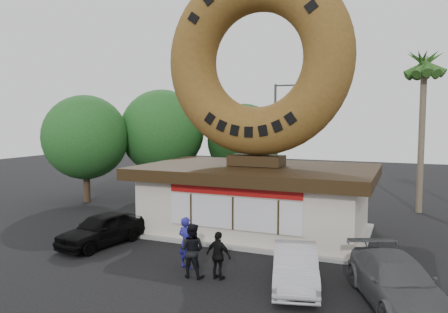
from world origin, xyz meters
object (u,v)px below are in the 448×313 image
car_black (102,229)px  giant_donut (257,60)px  donut_shop (256,196)px  car_silver (295,266)px  person_left (186,242)px  person_right (219,256)px  person_center (192,250)px  street_lamp (277,134)px  car_grey (397,281)px

car_black → giant_donut: bearing=50.6°
donut_shop → car_silver: 7.12m
person_left → person_right: bearing=173.7°
giant_donut → car_silver: (3.46, -6.14, -7.71)m
donut_shop → person_left: (-0.73, -5.96, -0.80)m
person_center → car_black: size_ratio=0.46×
donut_shop → car_black: bearing=-139.1°
car_black → street_lamp: bearing=85.6°
giant_donut → person_center: size_ratio=4.75×
giant_donut → street_lamp: 10.89m
donut_shop → person_left: bearing=-97.0°
person_left → car_black: size_ratio=0.46×
person_center → street_lamp: bearing=-87.9°
street_lamp → person_left: 16.40m
person_center → person_right: (0.96, 0.15, -0.12)m
car_black → person_right: bearing=-5.8°
car_silver → car_grey: bearing=-19.1°
giant_donut → street_lamp: bearing=100.5°
car_silver → street_lamp: bearing=93.6°
street_lamp → car_silver: 17.41m
giant_donut → donut_shop: bearing=-90.0°
person_center → car_black: (-5.44, 1.91, -0.24)m
donut_shop → giant_donut: (0.00, 0.02, 6.61)m
car_grey → car_black: bearing=150.0°
giant_donut → person_left: bearing=-97.0°
car_black → car_grey: car_black is taller
person_left → person_center: size_ratio=1.00×
person_center → car_grey: bearing=179.2°
giant_donut → person_left: size_ratio=4.73×
person_right → car_grey: bearing=-166.7°
person_left → car_silver: 4.21m
street_lamp → person_left: (1.12, -15.98, -3.51)m
street_lamp → car_silver: street_lamp is taller
donut_shop → street_lamp: (-1.86, 10.02, 2.72)m
car_silver → donut_shop: bearing=104.8°
person_right → car_black: 6.64m
street_lamp → person_right: (2.71, -16.59, -3.64)m
person_right → car_silver: bearing=-158.9°
donut_shop → giant_donut: 6.61m
person_center → car_grey: 6.72m
person_right → giant_donut: bearing=-71.3°
car_grey → person_left: bearing=154.1°
donut_shop → person_left: donut_shop is taller
person_left → car_grey: person_left is taller
person_right → donut_shop: bearing=-71.3°
street_lamp → car_grey: (8.46, -16.38, -3.77)m
person_left → car_silver: bearing=-167.5°
person_left → person_right: size_ratio=1.15×
giant_donut → car_black: 10.62m
giant_donut → car_silver: 10.44m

